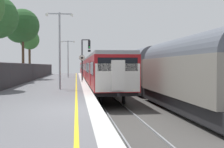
{
  "coord_description": "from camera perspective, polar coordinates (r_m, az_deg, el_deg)",
  "views": [
    {
      "loc": [
        -0.35,
        -11.46,
        1.74
      ],
      "look_at": [
        1.9,
        6.59,
        1.21
      ],
      "focal_mm": 46.17,
      "sensor_mm": 36.0,
      "label": 1
    }
  ],
  "objects": [
    {
      "name": "ground",
      "position": [
        12.07,
        7.49,
        -9.58
      ],
      "size": [
        17.4,
        110.0,
        1.21
      ],
      "color": "slate"
    },
    {
      "name": "commuter_train_at_platform",
      "position": [
        47.48,
        -4.15,
        1.1
      ],
      "size": [
        2.83,
        61.64,
        3.81
      ],
      "color": "maroon",
      "rests_on": "ground"
    },
    {
      "name": "freight_train_adjacent_track",
      "position": [
        30.33,
        5.18,
        0.96
      ],
      "size": [
        2.6,
        39.98,
        4.35
      ],
      "color": "#232326",
      "rests_on": "ground"
    },
    {
      "name": "signal_gantry",
      "position": [
        34.39,
        -5.48,
        3.84
      ],
      "size": [
        1.1,
        0.24,
        4.86
      ],
      "color": "#47474C",
      "rests_on": "ground"
    },
    {
      "name": "speed_limit_sign",
      "position": [
        30.41,
        -5.97,
        1.8
      ],
      "size": [
        0.59,
        0.08,
        2.86
      ],
      "color": "#59595B",
      "rests_on": "ground"
    },
    {
      "name": "platform_lamp_mid",
      "position": [
        21.62,
        -10.32,
        5.86
      ],
      "size": [
        2.0,
        0.2,
        5.65
      ],
      "color": "#93999E",
      "rests_on": "ground"
    },
    {
      "name": "platform_lamp_far",
      "position": [
        43.32,
        -8.7,
        3.62
      ],
      "size": [
        2.0,
        0.2,
        5.44
      ],
      "color": "#93999E",
      "rests_on": "ground"
    },
    {
      "name": "background_tree_right",
      "position": [
        39.36,
        -17.5,
        8.85
      ],
      "size": [
        4.36,
        4.24,
        9.03
      ],
      "color": "#473323",
      "rests_on": "ground"
    },
    {
      "name": "background_tree_back",
      "position": [
        50.39,
        -16.08,
        6.39
      ],
      "size": [
        3.29,
        3.29,
        7.73
      ],
      "color": "#473323",
      "rests_on": "ground"
    }
  ]
}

